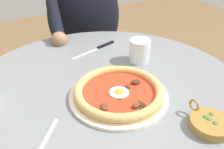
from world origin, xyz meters
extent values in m
cylinder|color=gray|center=(0.00, 0.00, 0.70)|extent=(0.95, 0.95, 0.04)
cylinder|color=white|center=(0.01, -0.06, 0.72)|extent=(0.30, 0.30, 0.01)
cylinder|color=tan|center=(0.01, -0.06, 0.73)|extent=(0.27, 0.27, 0.01)
torus|color=tan|center=(0.01, -0.06, 0.74)|extent=(0.27, 0.27, 0.03)
cylinder|color=red|center=(0.01, -0.06, 0.74)|extent=(0.26, 0.26, 0.00)
cylinder|color=white|center=(0.01, -0.07, 0.74)|extent=(0.06, 0.06, 0.00)
ellipsoid|color=yellow|center=(0.01, -0.07, 0.74)|extent=(0.03, 0.03, 0.02)
ellipsoid|color=#3D2314|center=(0.04, -0.15, 0.74)|extent=(0.02, 0.03, 0.01)
ellipsoid|color=brown|center=(-0.05, -0.11, 0.74)|extent=(0.03, 0.04, 0.01)
ellipsoid|color=brown|center=(0.02, -0.15, 0.74)|extent=(0.03, 0.02, 0.01)
ellipsoid|color=#4C2D19|center=(0.08, -0.05, 0.74)|extent=(0.03, 0.02, 0.01)
ellipsoid|color=#4C2D19|center=(0.05, -0.06, 0.74)|extent=(0.02, 0.02, 0.01)
ellipsoid|color=#2D6B28|center=(0.03, -0.16, 0.74)|extent=(0.01, 0.01, 0.00)
ellipsoid|color=#2D6B28|center=(0.05, -0.13, 0.74)|extent=(0.01, 0.01, 0.00)
ellipsoid|color=#2D6B28|center=(0.00, -0.10, 0.74)|extent=(0.01, 0.01, 0.00)
cylinder|color=silver|center=(0.19, 0.10, 0.76)|extent=(0.08, 0.08, 0.09)
cylinder|color=silver|center=(0.19, 0.10, 0.74)|extent=(0.07, 0.07, 0.04)
cube|color=silver|center=(0.03, 0.25, 0.72)|extent=(0.13, 0.05, 0.00)
cube|color=black|center=(0.13, 0.28, 0.72)|extent=(0.09, 0.04, 0.01)
cylinder|color=olive|center=(0.17, -0.29, 0.73)|extent=(0.11, 0.11, 0.03)
torus|color=olive|center=(0.16, -0.22, 0.75)|extent=(0.01, 0.03, 0.03)
ellipsoid|color=#516B2D|center=(0.17, -0.30, 0.74)|extent=(0.02, 0.02, 0.02)
ellipsoid|color=#516B2D|center=(0.19, -0.27, 0.74)|extent=(0.02, 0.02, 0.02)
ellipsoid|color=#516B2D|center=(0.17, -0.28, 0.74)|extent=(0.02, 0.02, 0.02)
ellipsoid|color=#516B2D|center=(0.16, -0.27, 0.74)|extent=(0.02, 0.02, 0.02)
cube|color=#BCBCC1|center=(-0.24, -0.16, 0.72)|extent=(0.12, 0.16, 0.00)
cube|color=#282833|center=(0.17, 0.65, 0.23)|extent=(0.40, 0.36, 0.45)
ellipsoid|color=black|center=(0.17, 0.65, 0.72)|extent=(0.44, 0.31, 0.55)
cylinder|color=black|center=(-0.03, 0.49, 0.79)|extent=(0.10, 0.26, 0.16)
sphere|color=#936B4C|center=(-0.04, 0.39, 0.74)|extent=(0.07, 0.07, 0.07)
cube|color=beige|center=(0.18, 0.70, 0.44)|extent=(0.52, 0.52, 0.02)
cube|color=beige|center=(0.24, 0.90, 0.65)|extent=(0.38, 0.12, 0.40)
cylinder|color=#B7B2A8|center=(-0.05, 0.56, 0.22)|extent=(0.02, 0.02, 0.43)
cylinder|color=#B7B2A8|center=(0.32, 0.46, 0.22)|extent=(0.02, 0.02, 0.43)
cylinder|color=#B7B2A8|center=(0.05, 0.94, 0.22)|extent=(0.02, 0.02, 0.43)
cylinder|color=#B7B2A8|center=(0.42, 0.84, 0.22)|extent=(0.02, 0.02, 0.43)
camera|label=1|loc=(-0.26, -0.59, 1.17)|focal=39.00mm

